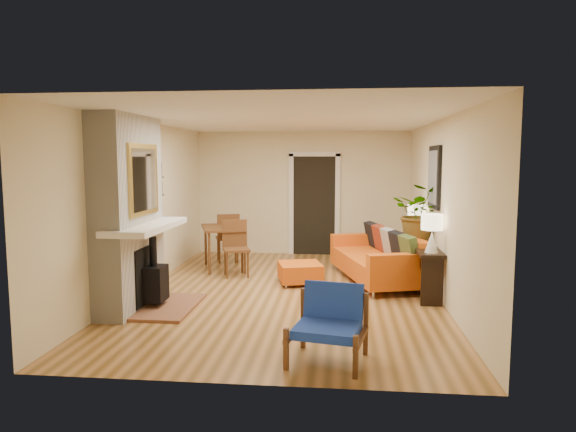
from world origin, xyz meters
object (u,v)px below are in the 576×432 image
object	(u,v)px
sofa	(380,258)
lamp_far	(416,217)
dining_table	(227,235)
blue_chair	(330,319)
lamp_near	(432,229)
ottoman	(300,272)
houseplant	(420,213)
console_table	(423,254)

from	to	relation	value
sofa	lamp_far	bearing A→B (deg)	15.93
sofa	dining_table	distance (m)	2.84
sofa	blue_chair	bearing A→B (deg)	-102.48
dining_table	lamp_near	distance (m)	3.92
ottoman	blue_chair	xyz separation A→B (m)	(0.55, -3.13, 0.21)
blue_chair	lamp_near	bearing A→B (deg)	57.72
blue_chair	dining_table	xyz separation A→B (m)	(-1.98, 4.15, 0.23)
lamp_near	houseplant	distance (m)	1.00
lamp_far	houseplant	world-z (taller)	houseplant
lamp_near	sofa	bearing A→B (deg)	114.17
sofa	blue_chair	distance (m)	3.56
sofa	lamp_far	world-z (taller)	lamp_far
ottoman	houseplant	world-z (taller)	houseplant
lamp_near	houseplant	xyz separation A→B (m)	(-0.01, 1.00, 0.12)
lamp_far	console_table	bearing A→B (deg)	-90.00
ottoman	houseplant	bearing A→B (deg)	0.59
lamp_far	houseplant	bearing A→B (deg)	-91.16
dining_table	houseplant	world-z (taller)	houseplant
ottoman	console_table	distance (m)	1.97
ottoman	houseplant	xyz separation A→B (m)	(1.90, 0.02, 0.99)
console_table	houseplant	distance (m)	0.67
dining_table	houseplant	distance (m)	3.52
lamp_far	blue_chair	bearing A→B (deg)	-110.49
blue_chair	console_table	size ratio (longest dim) A/B	0.45
blue_chair	lamp_near	size ratio (longest dim) A/B	1.56
blue_chair	ottoman	bearing A→B (deg)	99.95
console_table	lamp_far	bearing A→B (deg)	90.00
blue_chair	lamp_far	distance (m)	3.95
sofa	lamp_near	xyz separation A→B (m)	(0.59, -1.32, 0.67)
sofa	blue_chair	world-z (taller)	sofa
ottoman	lamp_near	size ratio (longest dim) A/B	1.50
ottoman	lamp_near	world-z (taller)	lamp_near
houseplant	sofa	bearing A→B (deg)	150.94
sofa	lamp_far	size ratio (longest dim) A/B	4.49
console_table	houseplant	xyz separation A→B (m)	(-0.01, 0.29, 0.60)
console_table	houseplant	size ratio (longest dim) A/B	2.03
console_table	lamp_far	distance (m)	0.92
lamp_far	sofa	bearing A→B (deg)	-164.07
lamp_far	houseplant	size ratio (longest dim) A/B	0.59
ottoman	dining_table	xyz separation A→B (m)	(-1.43, 1.02, 0.44)
sofa	console_table	bearing A→B (deg)	-45.84
lamp_near	blue_chair	bearing A→B (deg)	-122.28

